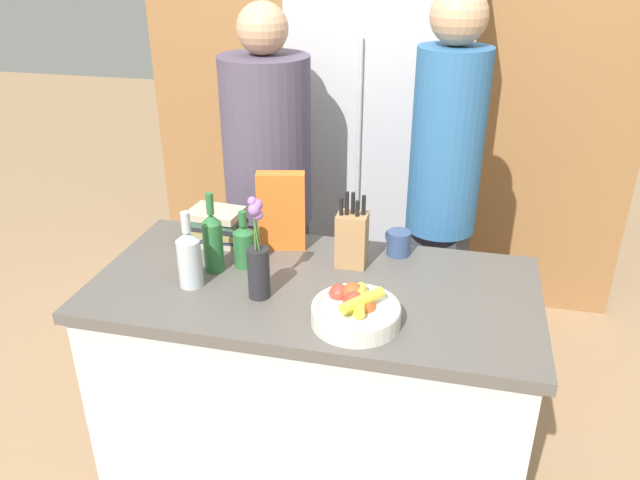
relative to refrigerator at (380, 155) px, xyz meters
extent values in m
cube|color=silver|center=(-0.04, -1.29, -0.52)|extent=(1.44, 0.71, 0.88)
cube|color=#56514C|center=(-0.04, -1.29, -0.06)|extent=(1.50, 0.74, 0.04)
cube|color=olive|center=(-0.04, 0.36, 0.34)|extent=(2.70, 0.12, 2.60)
cube|color=#B7B7BC|center=(0.00, 0.00, 0.00)|extent=(0.83, 0.60, 1.92)
cylinder|color=#B7B7BC|center=(-0.06, -0.31, 0.10)|extent=(0.02, 0.02, 1.06)
cylinder|color=silver|center=(0.14, -1.49, -0.01)|extent=(0.27, 0.27, 0.06)
torus|color=silver|center=(0.14, -1.49, 0.02)|extent=(0.27, 0.27, 0.02)
sphere|color=red|center=(0.08, -1.43, 0.02)|extent=(0.06, 0.06, 0.06)
sphere|color=#99B233|center=(0.14, -1.50, 0.01)|extent=(0.07, 0.07, 0.07)
sphere|color=#C64C23|center=(0.12, -1.43, 0.03)|extent=(0.07, 0.07, 0.07)
sphere|color=#C64C23|center=(0.17, -1.48, 0.01)|extent=(0.07, 0.07, 0.07)
sphere|color=red|center=(0.13, -1.48, 0.03)|extent=(0.07, 0.07, 0.07)
cylinder|color=yellow|center=(0.15, -1.48, 0.04)|extent=(0.05, 0.16, 0.03)
cylinder|color=yellow|center=(0.16, -1.50, 0.05)|extent=(0.12, 0.15, 0.03)
cube|color=#A87A4C|center=(0.06, -1.12, 0.06)|extent=(0.11, 0.09, 0.20)
cylinder|color=black|center=(0.02, -1.14, 0.18)|extent=(0.01, 0.01, 0.07)
cylinder|color=black|center=(0.04, -1.13, 0.19)|extent=(0.01, 0.01, 0.09)
cylinder|color=black|center=(0.06, -1.12, 0.19)|extent=(0.01, 0.01, 0.09)
cylinder|color=black|center=(0.08, -1.13, 0.18)|extent=(0.01, 0.01, 0.07)
cylinder|color=black|center=(0.10, -1.12, 0.19)|extent=(0.01, 0.01, 0.08)
cylinder|color=#232328|center=(-0.19, -1.40, 0.05)|extent=(0.07, 0.07, 0.17)
cylinder|color=#477538|center=(-0.19, -1.40, 0.19)|extent=(0.01, 0.01, 0.12)
sphere|color=#9966B2|center=(-0.18, -1.40, 0.25)|extent=(0.03, 0.03, 0.03)
cylinder|color=#477538|center=(-0.19, -1.40, 0.21)|extent=(0.01, 0.01, 0.15)
sphere|color=#9966B2|center=(-0.19, -1.40, 0.28)|extent=(0.04, 0.04, 0.04)
cylinder|color=#477538|center=(-0.20, -1.41, 0.21)|extent=(0.01, 0.02, 0.16)
sphere|color=#9966B2|center=(-0.20, -1.41, 0.30)|extent=(0.03, 0.03, 0.03)
cylinder|color=#477538|center=(-0.19, -1.41, 0.20)|extent=(0.02, 0.01, 0.14)
sphere|color=#9966B2|center=(-0.19, -1.42, 0.27)|extent=(0.04, 0.04, 0.04)
cube|color=orange|center=(-0.22, -1.05, 0.11)|extent=(0.18, 0.10, 0.30)
cylinder|color=#334770|center=(0.21, -1.00, 0.01)|extent=(0.09, 0.09, 0.09)
torus|color=#334770|center=(0.18, -0.97, 0.01)|extent=(0.05, 0.05, 0.06)
cube|color=#B7A88E|center=(-0.47, -1.06, -0.03)|extent=(0.19, 0.15, 0.02)
cube|color=#2D334C|center=(-0.47, -1.06, -0.01)|extent=(0.17, 0.14, 0.02)
cube|color=#99844C|center=(-0.46, -1.07, 0.01)|extent=(0.19, 0.13, 0.03)
cube|color=#232328|center=(-0.47, -1.06, 0.03)|extent=(0.20, 0.15, 0.02)
cube|color=#3D6047|center=(-0.47, -1.06, 0.05)|extent=(0.17, 0.13, 0.02)
cube|color=#B7A88E|center=(-0.47, -1.06, 0.08)|extent=(0.21, 0.16, 0.03)
cylinder|color=#286633|center=(-0.31, -1.22, 0.03)|extent=(0.07, 0.07, 0.13)
cone|color=#286633|center=(-0.31, -1.22, 0.10)|extent=(0.07, 0.07, 0.03)
cylinder|color=#286633|center=(-0.31, -1.22, 0.14)|extent=(0.03, 0.03, 0.05)
cylinder|color=#B2BCC1|center=(-0.44, -1.39, 0.04)|extent=(0.08, 0.08, 0.17)
cone|color=#B2BCC1|center=(-0.44, -1.39, 0.14)|extent=(0.08, 0.08, 0.03)
cylinder|color=#B2BCC1|center=(-0.44, -1.39, 0.19)|extent=(0.03, 0.03, 0.07)
cylinder|color=#286633|center=(-0.40, -1.27, 0.05)|extent=(0.07, 0.07, 0.18)
cone|color=#286633|center=(-0.40, -1.27, 0.16)|extent=(0.07, 0.07, 0.03)
cylinder|color=#286633|center=(-0.40, -1.27, 0.21)|extent=(0.03, 0.03, 0.08)
cube|color=#383842|center=(-0.40, -0.64, -0.54)|extent=(0.34, 0.29, 0.85)
cylinder|color=#4C4256|center=(-0.40, -0.64, 0.24)|extent=(0.37, 0.37, 0.71)
sphere|color=tan|center=(-0.40, -0.64, 0.69)|extent=(0.20, 0.20, 0.20)
cube|color=#383842|center=(0.35, -0.64, -0.52)|extent=(0.26, 0.22, 0.88)
cylinder|color=#2D6093|center=(0.35, -0.64, 0.29)|extent=(0.29, 0.29, 0.73)
sphere|color=tan|center=(0.35, -0.64, 0.76)|extent=(0.21, 0.21, 0.21)
camera|label=1|loc=(0.40, -3.06, 1.02)|focal=35.00mm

